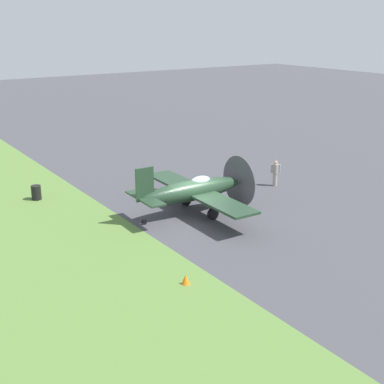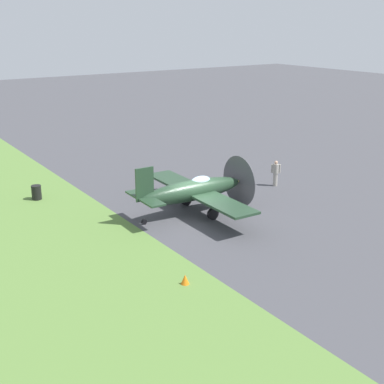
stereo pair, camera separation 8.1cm
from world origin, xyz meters
The scene contains 6 objects.
ground_plane centered at (0.00, 0.00, 0.00)m, with size 160.00×160.00×0.00m, color #424247.
grass_verge centered at (0.00, -9.11, 0.00)m, with size 120.00×11.00×0.01m, color #567A38.
airplane_lead centered at (-0.82, 0.15, 1.40)m, with size 9.32×7.40×3.33m.
ground_crew_chief centered at (-2.15, 7.63, 0.91)m, with size 0.46×0.50×1.73m.
fuel_drum centered at (-8.33, -6.55, 0.45)m, with size 0.60×0.60×0.90m, color black.
runway_marker_cone centered at (6.04, -4.99, 0.22)m, with size 0.36×0.36×0.44m, color orange.
Camera 1 is at (22.60, -15.94, 10.57)m, focal length 49.21 mm.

